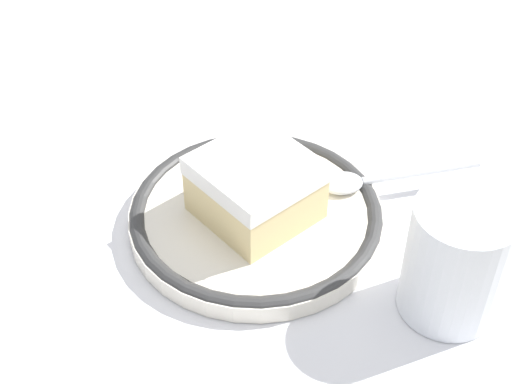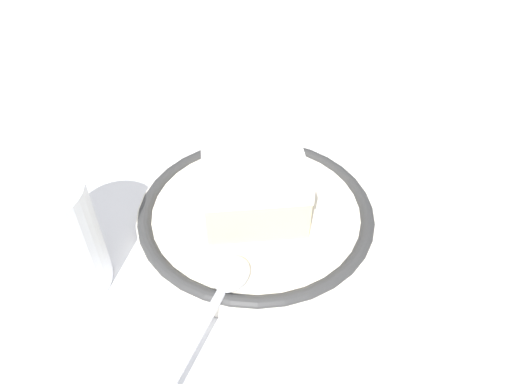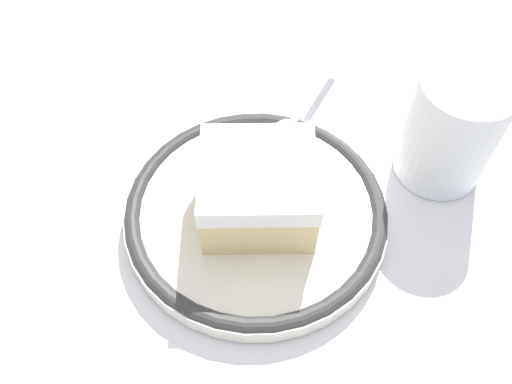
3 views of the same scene
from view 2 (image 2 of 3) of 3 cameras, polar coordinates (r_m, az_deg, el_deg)
ground_plane at (r=0.44m, az=1.13°, el=-0.35°), size 2.40×2.40×0.00m
placemat at (r=0.44m, az=1.13°, el=-0.27°), size 0.54×0.32×0.00m
plate at (r=0.41m, az=0.00°, el=-2.71°), size 0.21×0.21×0.02m
cake_slice at (r=0.39m, az=-0.25°, el=0.92°), size 0.12×0.12×0.05m
spoon at (r=0.34m, az=-4.97°, el=-13.26°), size 0.14×0.04×0.01m
cup at (r=0.37m, az=-23.97°, el=-6.25°), size 0.07×0.07×0.09m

